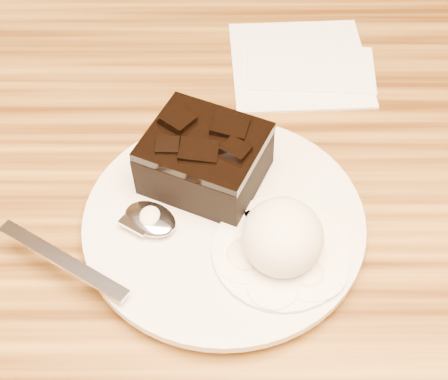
{
  "coord_description": "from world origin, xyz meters",
  "views": [
    {
      "loc": [
        0.07,
        -0.35,
        1.18
      ],
      "look_at": [
        0.07,
        -0.03,
        0.79
      ],
      "focal_mm": 53.28,
      "sensor_mm": 36.0,
      "label": 1
    }
  ],
  "objects_px": {
    "brownie": "(205,161)",
    "spoon": "(150,220)",
    "napkin": "(300,63)",
    "dining_table": "(171,378)",
    "plate": "(224,225)",
    "ice_cream_scoop": "(283,237)"
  },
  "relations": [
    {
      "from": "brownie",
      "to": "spoon",
      "type": "bearing_deg",
      "value": -131.63
    },
    {
      "from": "napkin",
      "to": "dining_table",
      "type": "bearing_deg",
      "value": -131.32
    },
    {
      "from": "plate",
      "to": "dining_table",
      "type": "bearing_deg",
      "value": 149.11
    },
    {
      "from": "plate",
      "to": "napkin",
      "type": "distance_m",
      "value": 0.22
    },
    {
      "from": "plate",
      "to": "spoon",
      "type": "relative_size",
      "value": 1.27
    },
    {
      "from": "brownie",
      "to": "plate",
      "type": "bearing_deg",
      "value": -69.64
    },
    {
      "from": "plate",
      "to": "napkin",
      "type": "height_order",
      "value": "plate"
    },
    {
      "from": "plate",
      "to": "ice_cream_scoop",
      "type": "height_order",
      "value": "ice_cream_scoop"
    },
    {
      "from": "ice_cream_scoop",
      "to": "napkin",
      "type": "distance_m",
      "value": 0.24
    },
    {
      "from": "ice_cream_scoop",
      "to": "spoon",
      "type": "distance_m",
      "value": 0.1
    },
    {
      "from": "brownie",
      "to": "napkin",
      "type": "bearing_deg",
      "value": 60.96
    },
    {
      "from": "spoon",
      "to": "napkin",
      "type": "bearing_deg",
      "value": 0.13
    },
    {
      "from": "dining_table",
      "to": "ice_cream_scoop",
      "type": "relative_size",
      "value": 18.95
    },
    {
      "from": "plate",
      "to": "brownie",
      "type": "distance_m",
      "value": 0.05
    },
    {
      "from": "napkin",
      "to": "plate",
      "type": "bearing_deg",
      "value": -110.26
    },
    {
      "from": "dining_table",
      "to": "napkin",
      "type": "relative_size",
      "value": 9.1
    },
    {
      "from": "brownie",
      "to": "napkin",
      "type": "height_order",
      "value": "brownie"
    },
    {
      "from": "dining_table",
      "to": "brownie",
      "type": "relative_size",
      "value": 13.74
    },
    {
      "from": "ice_cream_scoop",
      "to": "dining_table",
      "type": "bearing_deg",
      "value": 146.36
    },
    {
      "from": "plate",
      "to": "spoon",
      "type": "height_order",
      "value": "spoon"
    },
    {
      "from": "dining_table",
      "to": "brownie",
      "type": "bearing_deg",
      "value": 0.19
    },
    {
      "from": "brownie",
      "to": "spoon",
      "type": "relative_size",
      "value": 0.51
    }
  ]
}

